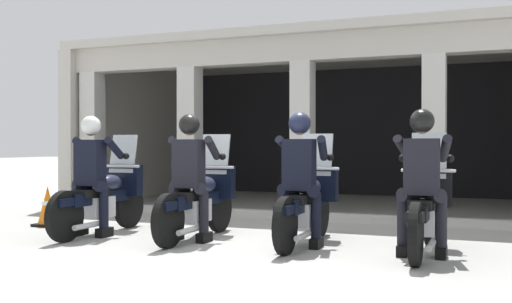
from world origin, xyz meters
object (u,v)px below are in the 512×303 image
at_px(motorcycle_center_left, 200,199).
at_px(police_officer_far_right, 422,169).
at_px(traffic_cone_flank, 48,207).
at_px(police_officer_center_left, 190,166).
at_px(motorcycle_far_right, 425,208).
at_px(police_officer_center_right, 300,167).
at_px(motorcycle_far_left, 105,196).
at_px(police_officer_far_left, 92,165).
at_px(motorcycle_center_right, 307,202).

relative_size(motorcycle_center_left, police_officer_far_right, 1.29).
xyz_separation_m(police_officer_far_right, traffic_cone_flank, (-5.43, 0.49, -0.65)).
distance_m(police_officer_center_left, motorcycle_far_right, 2.85).
xyz_separation_m(police_officer_center_left, motorcycle_far_right, (2.80, 0.27, -0.44)).
height_order(police_officer_center_right, motorcycle_far_right, police_officer_center_right).
height_order(motorcycle_far_left, police_officer_center_left, police_officer_center_left).
bearing_deg(police_officer_center_right, motorcycle_far_right, -1.16).
distance_m(police_officer_far_left, motorcycle_center_left, 1.52).
height_order(motorcycle_far_left, police_officer_center_right, police_officer_center_right).
bearing_deg(motorcycle_far_left, police_officer_far_left, -92.90).
height_order(motorcycle_center_right, traffic_cone_flank, motorcycle_center_right).
bearing_deg(motorcycle_center_left, police_officer_far_left, -162.77).
distance_m(motorcycle_center_right, police_officer_far_right, 1.52).
relative_size(motorcycle_center_left, traffic_cone_flank, 3.46).
height_order(motorcycle_far_right, traffic_cone_flank, motorcycle_far_right).
relative_size(motorcycle_far_left, police_officer_center_left, 1.29).
relative_size(motorcycle_center_right, police_officer_center_right, 1.29).
height_order(police_officer_center_left, police_officer_center_right, same).
relative_size(police_officer_center_left, traffic_cone_flank, 2.69).
bearing_deg(police_officer_far_right, police_officer_center_right, 169.15).
relative_size(police_officer_center_left, police_officer_far_right, 1.00).
distance_m(police_officer_center_left, traffic_cone_flank, 2.74).
distance_m(police_officer_far_left, police_officer_center_right, 2.81).
relative_size(police_officer_center_right, motorcycle_far_right, 0.78).
relative_size(police_officer_far_left, motorcycle_far_right, 0.78).
bearing_deg(traffic_cone_flank, motorcycle_center_left, -4.06).
distance_m(motorcycle_center_left, motorcycle_far_right, 2.80).
height_order(motorcycle_far_left, police_officer_far_right, police_officer_far_right).
bearing_deg(motorcycle_center_right, motorcycle_far_right, -12.70).
distance_m(motorcycle_center_left, police_officer_center_left, 0.52).
bearing_deg(traffic_cone_flank, motorcycle_center_right, -1.19).
height_order(motorcycle_far_left, motorcycle_far_right, same).
bearing_deg(police_officer_far_right, motorcycle_far_right, 83.72).
relative_size(police_officer_far_left, police_officer_far_right, 1.00).
height_order(police_officer_far_left, police_officer_center_left, same).
xyz_separation_m(motorcycle_far_left, motorcycle_far_right, (4.21, 0.08, 0.00)).
bearing_deg(motorcycle_center_right, police_officer_center_right, -98.13).
bearing_deg(motorcycle_center_right, police_officer_center_left, -172.49).
bearing_deg(motorcycle_far_right, traffic_cone_flank, 171.85).
bearing_deg(police_officer_center_right, police_officer_center_left, 176.31).
distance_m(motorcycle_center_left, police_officer_center_right, 1.48).
height_order(police_officer_center_right, traffic_cone_flank, police_officer_center_right).
bearing_deg(motorcycle_far_left, police_officer_far_right, -5.37).
distance_m(motorcycle_far_left, motorcycle_center_right, 2.81).
bearing_deg(police_officer_center_left, police_officer_far_left, -173.98).
bearing_deg(motorcycle_far_left, traffic_cone_flank, 164.21).
bearing_deg(motorcycle_far_left, police_officer_center_left, -10.14).
distance_m(motorcycle_far_left, police_officer_center_left, 1.48).
distance_m(police_officer_far_left, traffic_cone_flank, 1.49).
relative_size(motorcycle_center_right, motorcycle_far_right, 1.00).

